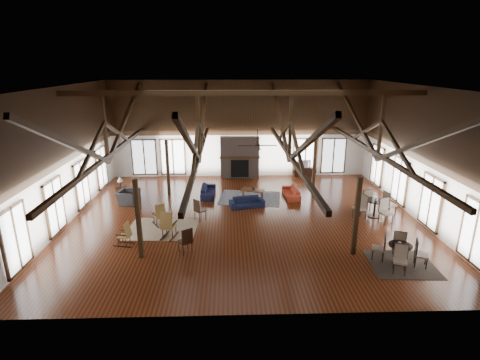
{
  "coord_description": "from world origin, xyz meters",
  "views": [
    {
      "loc": [
        -0.71,
        -16.14,
        6.96
      ],
      "look_at": [
        -0.16,
        1.0,
        1.58
      ],
      "focal_mm": 28.0,
      "sensor_mm": 36.0,
      "label": 1
    }
  ],
  "objects_px": {
    "sofa_navy_front": "(247,202)",
    "sofa_orange": "(291,192)",
    "sofa_navy_left": "(208,191)",
    "tv_console": "(303,172)",
    "armchair": "(128,197)",
    "coffee_table": "(253,191)",
    "cafe_table_far": "(375,205)",
    "cafe_table_near": "(400,250)"
  },
  "relations": [
    {
      "from": "sofa_navy_front",
      "to": "sofa_orange",
      "type": "height_order",
      "value": "sofa_orange"
    },
    {
      "from": "sofa_orange",
      "to": "coffee_table",
      "type": "relative_size",
      "value": 1.33
    },
    {
      "from": "sofa_orange",
      "to": "tv_console",
      "type": "distance_m",
      "value": 4.13
    },
    {
      "from": "sofa_navy_left",
      "to": "cafe_table_far",
      "type": "relative_size",
      "value": 0.84
    },
    {
      "from": "coffee_table",
      "to": "armchair",
      "type": "distance_m",
      "value": 6.5
    },
    {
      "from": "sofa_navy_front",
      "to": "tv_console",
      "type": "bearing_deg",
      "value": 41.98
    },
    {
      "from": "tv_console",
      "to": "sofa_navy_front",
      "type": "bearing_deg",
      "value": -126.38
    },
    {
      "from": "sofa_orange",
      "to": "coffee_table",
      "type": "distance_m",
      "value": 2.11
    },
    {
      "from": "coffee_table",
      "to": "cafe_table_near",
      "type": "bearing_deg",
      "value": -33.76
    },
    {
      "from": "sofa_navy_left",
      "to": "armchair",
      "type": "height_order",
      "value": "armchair"
    },
    {
      "from": "armchair",
      "to": "sofa_navy_left",
      "type": "bearing_deg",
      "value": -66.24
    },
    {
      "from": "sofa_orange",
      "to": "tv_console",
      "type": "xyz_separation_m",
      "value": [
        1.4,
        3.88,
        0.03
      ]
    },
    {
      "from": "coffee_table",
      "to": "cafe_table_near",
      "type": "xyz_separation_m",
      "value": [
        4.87,
        -7.06,
        0.09
      ]
    },
    {
      "from": "coffee_table",
      "to": "cafe_table_far",
      "type": "xyz_separation_m",
      "value": [
        5.59,
        -2.78,
        0.17
      ]
    },
    {
      "from": "sofa_navy_left",
      "to": "tv_console",
      "type": "relative_size",
      "value": 1.6
    },
    {
      "from": "cafe_table_near",
      "to": "sofa_navy_front",
      "type": "bearing_deg",
      "value": 132.59
    },
    {
      "from": "cafe_table_far",
      "to": "sofa_orange",
      "type": "bearing_deg",
      "value": 141.25
    },
    {
      "from": "coffee_table",
      "to": "tv_console",
      "type": "distance_m",
      "value": 5.25
    },
    {
      "from": "armchair",
      "to": "cafe_table_far",
      "type": "relative_size",
      "value": 0.48
    },
    {
      "from": "cafe_table_near",
      "to": "cafe_table_far",
      "type": "height_order",
      "value": "cafe_table_far"
    },
    {
      "from": "armchair",
      "to": "cafe_table_far",
      "type": "bearing_deg",
      "value": -90.34
    },
    {
      "from": "coffee_table",
      "to": "cafe_table_far",
      "type": "bearing_deg",
      "value": -4.78
    },
    {
      "from": "coffee_table",
      "to": "tv_console",
      "type": "height_order",
      "value": "tv_console"
    },
    {
      "from": "sofa_navy_front",
      "to": "tv_console",
      "type": "distance_m",
      "value": 6.53
    },
    {
      "from": "sofa_navy_front",
      "to": "coffee_table",
      "type": "bearing_deg",
      "value": 62.94
    },
    {
      "from": "sofa_navy_front",
      "to": "tv_console",
      "type": "xyz_separation_m",
      "value": [
        3.88,
        5.26,
        0.04
      ]
    },
    {
      "from": "sofa_navy_left",
      "to": "coffee_table",
      "type": "bearing_deg",
      "value": -97.89
    },
    {
      "from": "cafe_table_far",
      "to": "tv_console",
      "type": "distance_m",
      "value": 7.01
    },
    {
      "from": "sofa_orange",
      "to": "sofa_navy_front",
      "type": "bearing_deg",
      "value": -63.76
    },
    {
      "from": "cafe_table_far",
      "to": "tv_console",
      "type": "relative_size",
      "value": 1.91
    },
    {
      "from": "sofa_orange",
      "to": "tv_console",
      "type": "relative_size",
      "value": 1.53
    },
    {
      "from": "cafe_table_near",
      "to": "coffee_table",
      "type": "bearing_deg",
      "value": 124.6
    },
    {
      "from": "sofa_navy_front",
      "to": "sofa_orange",
      "type": "relative_size",
      "value": 0.97
    },
    {
      "from": "armchair",
      "to": "tv_console",
      "type": "distance_m",
      "value": 10.96
    },
    {
      "from": "sofa_navy_front",
      "to": "coffee_table",
      "type": "height_order",
      "value": "sofa_navy_front"
    },
    {
      "from": "sofa_navy_left",
      "to": "armchair",
      "type": "distance_m",
      "value": 4.19
    },
    {
      "from": "sofa_navy_front",
      "to": "cafe_table_far",
      "type": "bearing_deg",
      "value": -25.07
    },
    {
      "from": "sofa_navy_front",
      "to": "sofa_orange",
      "type": "bearing_deg",
      "value": 17.47
    },
    {
      "from": "sofa_navy_front",
      "to": "sofa_navy_left",
      "type": "distance_m",
      "value": 2.67
    },
    {
      "from": "coffee_table",
      "to": "cafe_table_far",
      "type": "distance_m",
      "value": 6.25
    },
    {
      "from": "coffee_table",
      "to": "cafe_table_near",
      "type": "relative_size",
      "value": 0.69
    },
    {
      "from": "cafe_table_near",
      "to": "cafe_table_far",
      "type": "relative_size",
      "value": 0.87
    }
  ]
}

